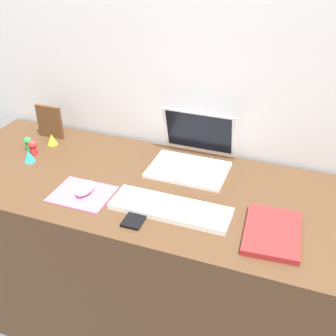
% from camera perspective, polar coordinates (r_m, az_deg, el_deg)
% --- Properties ---
extents(ground_plane, '(6.00, 6.00, 0.00)m').
position_cam_1_polar(ground_plane, '(2.03, -0.59, -20.34)').
color(ground_plane, '#474C56').
extents(back_wall, '(2.99, 0.05, 1.44)m').
position_cam_1_polar(back_wall, '(1.82, 3.30, 2.60)').
color(back_wall, silver).
rests_on(back_wall, ground_plane).
extents(desk, '(1.79, 0.63, 0.74)m').
position_cam_1_polar(desk, '(1.75, -0.66, -12.82)').
color(desk, '#4C331E').
rests_on(desk, ground_plane).
extents(laptop, '(0.30, 0.27, 0.21)m').
position_cam_1_polar(laptop, '(1.64, 3.49, 2.13)').
color(laptop, white).
rests_on(laptop, desk).
extents(keyboard, '(0.41, 0.13, 0.02)m').
position_cam_1_polar(keyboard, '(1.40, 0.34, -5.62)').
color(keyboard, white).
rests_on(keyboard, desk).
extents(mousepad, '(0.21, 0.17, 0.00)m').
position_cam_1_polar(mousepad, '(1.52, -11.73, -3.53)').
color(mousepad, pink).
rests_on(mousepad, desk).
extents(mouse, '(0.06, 0.10, 0.03)m').
position_cam_1_polar(mouse, '(1.51, -11.40, -2.77)').
color(mouse, white).
rests_on(mouse, mousepad).
extents(cell_phone, '(0.07, 0.13, 0.01)m').
position_cam_1_polar(cell_phone, '(1.38, -4.33, -6.62)').
color(cell_phone, black).
rests_on(cell_phone, desk).
extents(notebook_pad, '(0.19, 0.25, 0.02)m').
position_cam_1_polar(notebook_pad, '(1.34, 14.16, -8.59)').
color(notebook_pad, maroon).
rests_on(notebook_pad, desk).
extents(picture_frame, '(0.12, 0.02, 0.15)m').
position_cam_1_polar(picture_frame, '(1.92, -16.00, 6.16)').
color(picture_frame, brown).
rests_on(picture_frame, desk).
extents(toy_figurine_cyan, '(0.04, 0.04, 0.05)m').
position_cam_1_polar(toy_figurine_cyan, '(1.76, -18.60, 1.56)').
color(toy_figurine_cyan, '#28B7CC').
rests_on(toy_figurine_cyan, desk).
extents(toy_figurine_green, '(0.03, 0.03, 0.06)m').
position_cam_1_polar(toy_figurine_green, '(1.85, -18.70, 3.26)').
color(toy_figurine_green, green).
rests_on(toy_figurine_green, desk).
extents(toy_figurine_red, '(0.04, 0.04, 0.06)m').
position_cam_1_polar(toy_figurine_red, '(1.81, -18.11, 2.76)').
color(toy_figurine_red, red).
rests_on(toy_figurine_red, desk).
extents(toy_figurine_yellow, '(0.04, 0.04, 0.05)m').
position_cam_1_polar(toy_figurine_yellow, '(1.87, -15.70, 3.84)').
color(toy_figurine_yellow, yellow).
rests_on(toy_figurine_yellow, desk).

